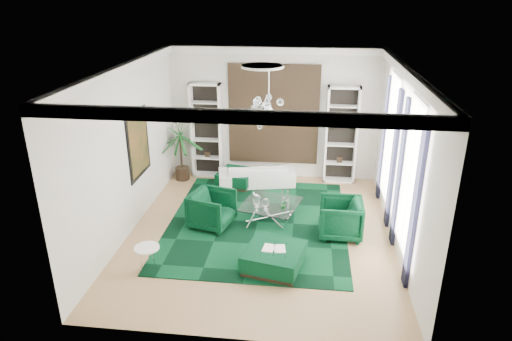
# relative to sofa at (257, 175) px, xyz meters

# --- Properties ---
(floor) EXTENTS (6.00, 7.00, 0.02)m
(floor) POSITION_rel_sofa_xyz_m (0.40, -2.73, -0.32)
(floor) COLOR tan
(floor) RESTS_ON ground
(ceiling) EXTENTS (6.00, 7.00, 0.02)m
(ceiling) POSITION_rel_sofa_xyz_m (0.40, -2.73, 3.50)
(ceiling) COLOR white
(ceiling) RESTS_ON ground
(wall_back) EXTENTS (6.00, 0.02, 3.80)m
(wall_back) POSITION_rel_sofa_xyz_m (0.40, 0.78, 1.59)
(wall_back) COLOR silver
(wall_back) RESTS_ON ground
(wall_front) EXTENTS (6.00, 0.02, 3.80)m
(wall_front) POSITION_rel_sofa_xyz_m (0.40, -6.24, 1.59)
(wall_front) COLOR silver
(wall_front) RESTS_ON ground
(wall_left) EXTENTS (0.02, 7.00, 3.80)m
(wall_left) POSITION_rel_sofa_xyz_m (-2.61, -2.73, 1.59)
(wall_left) COLOR silver
(wall_left) RESTS_ON ground
(wall_right) EXTENTS (0.02, 7.00, 3.80)m
(wall_right) POSITION_rel_sofa_xyz_m (3.41, -2.73, 1.59)
(wall_right) COLOR silver
(wall_right) RESTS_ON ground
(crown_molding) EXTENTS (6.00, 7.00, 0.18)m
(crown_molding) POSITION_rel_sofa_xyz_m (0.40, -2.73, 3.39)
(crown_molding) COLOR white
(crown_molding) RESTS_ON ceiling
(ceiling_medallion) EXTENTS (0.90, 0.90, 0.05)m
(ceiling_medallion) POSITION_rel_sofa_xyz_m (0.40, -2.43, 3.46)
(ceiling_medallion) COLOR white
(ceiling_medallion) RESTS_ON ceiling
(tapestry) EXTENTS (2.50, 0.06, 2.80)m
(tapestry) POSITION_rel_sofa_xyz_m (0.40, 0.73, 1.59)
(tapestry) COLOR black
(tapestry) RESTS_ON wall_back
(shelving_left) EXTENTS (0.90, 0.38, 2.80)m
(shelving_left) POSITION_rel_sofa_xyz_m (-1.55, 0.58, 1.09)
(shelving_left) COLOR white
(shelving_left) RESTS_ON floor
(shelving_right) EXTENTS (0.90, 0.38, 2.80)m
(shelving_right) POSITION_rel_sofa_xyz_m (2.35, 0.58, 1.09)
(shelving_right) COLOR white
(shelving_right) RESTS_ON floor
(painting) EXTENTS (0.04, 1.30, 1.60)m
(painting) POSITION_rel_sofa_xyz_m (-2.57, -2.13, 1.54)
(painting) COLOR black
(painting) RESTS_ON wall_left
(window_near) EXTENTS (0.03, 1.10, 2.90)m
(window_near) POSITION_rel_sofa_xyz_m (3.39, -3.63, 1.59)
(window_near) COLOR white
(window_near) RESTS_ON wall_right
(curtain_near_a) EXTENTS (0.07, 0.30, 3.25)m
(curtain_near_a) POSITION_rel_sofa_xyz_m (3.36, -4.41, 1.34)
(curtain_near_a) COLOR black
(curtain_near_a) RESTS_ON floor
(curtain_near_b) EXTENTS (0.07, 0.30, 3.25)m
(curtain_near_b) POSITION_rel_sofa_xyz_m (3.36, -2.85, 1.34)
(curtain_near_b) COLOR black
(curtain_near_b) RESTS_ON floor
(window_far) EXTENTS (0.03, 1.10, 2.90)m
(window_far) POSITION_rel_sofa_xyz_m (3.39, -1.23, 1.59)
(window_far) COLOR white
(window_far) RESTS_ON wall_right
(curtain_far_a) EXTENTS (0.07, 0.30, 3.25)m
(curtain_far_a) POSITION_rel_sofa_xyz_m (3.36, -2.01, 1.34)
(curtain_far_a) COLOR black
(curtain_far_a) RESTS_ON floor
(curtain_far_b) EXTENTS (0.07, 0.30, 3.25)m
(curtain_far_b) POSITION_rel_sofa_xyz_m (3.36, -0.45, 1.34)
(curtain_far_b) COLOR black
(curtain_far_b) RESTS_ON floor
(rug) EXTENTS (4.20, 5.00, 0.02)m
(rug) POSITION_rel_sofa_xyz_m (0.28, -2.26, -0.30)
(rug) COLOR black
(rug) RESTS_ON floor
(sofa) EXTENTS (2.28, 1.27, 0.63)m
(sofa) POSITION_rel_sofa_xyz_m (0.00, 0.00, 0.00)
(sofa) COLOR white
(sofa) RESTS_ON floor
(armchair_left) EXTENTS (1.15, 1.14, 0.87)m
(armchair_left) POSITION_rel_sofa_xyz_m (-0.78, -2.53, 0.12)
(armchair_left) COLOR black
(armchair_left) RESTS_ON floor
(armchair_right) EXTENTS (0.98, 0.96, 0.88)m
(armchair_right) POSITION_rel_sofa_xyz_m (2.22, -2.65, 0.13)
(armchair_right) COLOR black
(armchair_right) RESTS_ON floor
(coffee_table) EXTENTS (1.55, 1.55, 0.44)m
(coffee_table) POSITION_rel_sofa_xyz_m (0.59, -2.08, -0.09)
(coffee_table) COLOR white
(coffee_table) RESTS_ON floor
(ottoman_side) EXTENTS (1.14, 1.14, 0.42)m
(ottoman_side) POSITION_rel_sofa_xyz_m (-0.57, -0.09, -0.10)
(ottoman_side) COLOR black
(ottoman_side) RESTS_ON floor
(ottoman_front) EXTENTS (1.33, 1.33, 0.45)m
(ottoman_front) POSITION_rel_sofa_xyz_m (0.83, -4.14, -0.09)
(ottoman_front) COLOR black
(ottoman_front) RESTS_ON floor
(book) EXTENTS (0.46, 0.31, 0.03)m
(book) POSITION_rel_sofa_xyz_m (0.83, -4.14, 0.15)
(book) COLOR white
(book) RESTS_ON ottoman_front
(side_table) EXTENTS (0.65, 0.65, 0.48)m
(side_table) POSITION_rel_sofa_xyz_m (-1.69, -4.45, -0.07)
(side_table) COLOR white
(side_table) RESTS_ON floor
(palm) EXTENTS (1.72, 1.72, 2.21)m
(palm) POSITION_rel_sofa_xyz_m (-2.23, 0.16, 0.79)
(palm) COLOR #15551E
(palm) RESTS_ON floor
(chandelier) EXTENTS (0.98, 0.98, 0.79)m
(chandelier) POSITION_rel_sofa_xyz_m (0.55, -2.59, 2.54)
(chandelier) COLOR white
(chandelier) RESTS_ON ceiling
(table_plant) EXTENTS (0.12, 0.10, 0.21)m
(table_plant) POSITION_rel_sofa_xyz_m (0.91, -2.35, 0.23)
(table_plant) COLOR #15551E
(table_plant) RESTS_ON coffee_table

